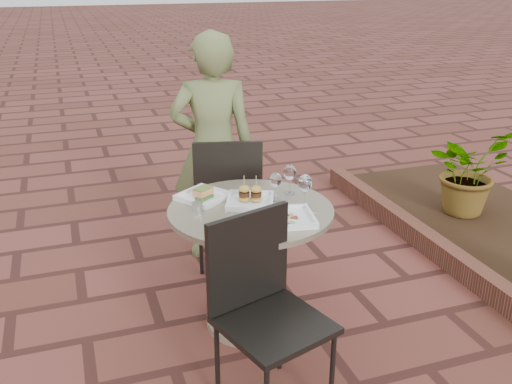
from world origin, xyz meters
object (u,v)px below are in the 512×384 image
object	(u,v)px
cafe_table	(251,249)
chair_near	(262,297)
plate_salmon	(203,195)
plate_sliders	(250,198)
plate_tuna	(288,217)
chair_far	(228,192)
diner	(213,149)

from	to	relation	value
cafe_table	chair_near	distance (m)	0.61
plate_salmon	plate_sliders	xyz separation A→B (m)	(0.23, -0.15, 0.01)
cafe_table	chair_near	xyz separation A→B (m)	(-0.14, -0.59, 0.07)
plate_salmon	plate_sliders	distance (m)	0.27
cafe_table	plate_tuna	world-z (taller)	plate_tuna
chair_far	plate_sliders	distance (m)	0.67
diner	plate_tuna	bearing A→B (deg)	108.26
plate_salmon	plate_sliders	size ratio (longest dim) A/B	1.03
plate_salmon	chair_far	bearing A→B (deg)	59.98
chair_near	diner	world-z (taller)	diner
diner	plate_salmon	world-z (taller)	diner
plate_sliders	plate_tuna	distance (m)	0.30
plate_salmon	diner	bearing A→B (deg)	70.89
chair_near	plate_salmon	size ratio (longest dim) A/B	2.75
cafe_table	chair_far	distance (m)	0.70
chair_far	cafe_table	bearing A→B (deg)	97.49
chair_far	plate_sliders	bearing A→B (deg)	98.50
chair_far	chair_near	size ratio (longest dim) A/B	1.00
diner	plate_salmon	distance (m)	0.74
diner	chair_far	bearing A→B (deg)	113.04
cafe_table	plate_salmon	xyz separation A→B (m)	(-0.21, 0.22, 0.27)
diner	plate_tuna	distance (m)	1.13
cafe_table	plate_sliders	bearing A→B (deg)	74.43
chair_near	plate_sliders	distance (m)	0.70
plate_salmon	chair_near	bearing A→B (deg)	-85.27
plate_salmon	cafe_table	bearing A→B (deg)	-45.91
plate_sliders	cafe_table	bearing A→B (deg)	-105.57
plate_sliders	plate_tuna	world-z (taller)	plate_sliders
cafe_table	chair_near	bearing A→B (deg)	-103.65
cafe_table	plate_sliders	world-z (taller)	plate_sliders
cafe_table	chair_far	bearing A→B (deg)	84.33
chair_far	plate_sliders	world-z (taller)	chair_far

